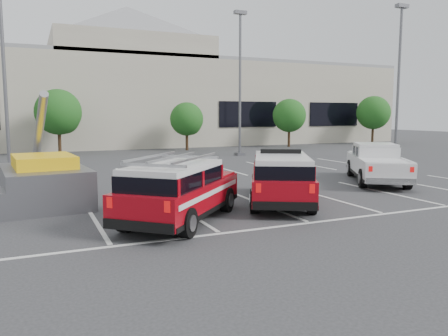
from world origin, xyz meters
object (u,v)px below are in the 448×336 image
at_px(tree_right, 290,117).
at_px(light_pole_left, 4,70).
at_px(light_pole_mid, 240,84).
at_px(tree_mid_left, 60,114).
at_px(convention_building, 108,97).
at_px(light_pole_right, 398,82).
at_px(tree_far_right, 374,114).
at_px(white_pickup, 376,167).
at_px(ladder_suv, 179,195).
at_px(utility_rig, 41,183).
at_px(fire_chief_suv, 281,182).
at_px(tree_mid_right, 188,120).

height_order(tree_right, light_pole_left, light_pole_left).
bearing_deg(light_pole_mid, tree_mid_left, 153.08).
bearing_deg(convention_building, light_pole_left, -112.39).
bearing_deg(light_pole_right, tree_right, 94.31).
distance_m(tree_right, tree_far_right, 10.00).
height_order(tree_far_right, white_pickup, tree_far_right).
xyz_separation_m(tree_far_right, ladder_suv, (-28.34, -23.27, -2.29)).
relative_size(tree_far_right, ladder_suv, 1.02).
bearing_deg(light_pole_right, ladder_suv, -149.75).
bearing_deg(light_pole_mid, light_pole_right, -33.69).
distance_m(light_pole_left, utility_rig, 10.35).
bearing_deg(utility_rig, ladder_suv, -54.34).
xyz_separation_m(tree_right, light_pole_mid, (-8.09, -6.05, 2.41)).
distance_m(light_pole_right, fire_chief_suv, 18.96).
height_order(tree_right, fire_chief_suv, tree_right).
xyz_separation_m(tree_mid_right, fire_chief_suv, (-4.44, -22.25, -1.77)).
bearing_deg(light_pole_mid, fire_chief_suv, -111.41).
distance_m(light_pole_mid, utility_rig, 19.59).
bearing_deg(tree_mid_right, white_pickup, -84.45).
height_order(tree_right, tree_far_right, tree_far_right).
distance_m(tree_right, fire_chief_suv, 26.60).
bearing_deg(tree_right, light_pole_left, -156.49).
relative_size(tree_mid_left, light_pole_left, 0.47).
distance_m(tree_mid_right, light_pole_right, 16.47).
bearing_deg(light_pole_right, tree_mid_left, 150.05).
distance_m(tree_mid_right, light_pole_mid, 6.88).
bearing_deg(tree_mid_right, tree_right, 0.00).
bearing_deg(fire_chief_suv, tree_mid_right, 107.15).
xyz_separation_m(tree_far_right, light_pole_mid, (-18.09, -6.05, 2.14)).
bearing_deg(tree_mid_left, tree_far_right, 0.00).
bearing_deg(utility_rig, tree_mid_right, 53.05).
bearing_deg(fire_chief_suv, light_pole_right, 62.04).
xyz_separation_m(light_pole_mid, light_pole_right, (9.00, -6.00, 0.00)).
height_order(convention_building, white_pickup, convention_building).
distance_m(ladder_suv, utility_rig, 5.27).
height_order(fire_chief_suv, utility_rig, utility_rig).
bearing_deg(light_pole_right, light_pole_left, 175.24).
xyz_separation_m(tree_far_right, fire_chief_suv, (-24.44, -22.25, -2.31)).
relative_size(light_pole_mid, ladder_suv, 2.15).
bearing_deg(white_pickup, tree_mid_right, 127.86).
distance_m(fire_chief_suv, ladder_suv, 4.03).
bearing_deg(utility_rig, fire_chief_suv, -27.25).
bearing_deg(fire_chief_suv, white_pickup, 48.90).
relative_size(tree_right, light_pole_mid, 0.43).
relative_size(light_pole_right, fire_chief_suv, 1.90).
height_order(tree_mid_left, tree_right, tree_mid_left).
distance_m(convention_building, light_pole_mid, 17.27).
xyz_separation_m(tree_mid_left, ladder_suv, (1.66, -23.27, -2.29)).
bearing_deg(fire_chief_suv, light_pole_mid, 97.03).
bearing_deg(tree_far_right, tree_mid_right, -180.00).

